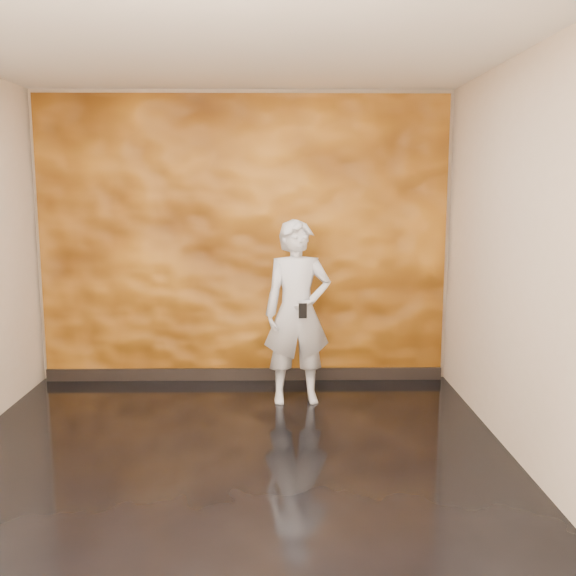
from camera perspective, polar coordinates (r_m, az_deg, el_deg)
name	(u,v)px	position (r m, az deg, el deg)	size (l,w,h in m)	color
room	(228,262)	(4.26, -5.38, 2.31)	(4.02, 4.02, 2.81)	black
feature_wall	(243,241)	(6.21, -3.98, 4.21)	(3.90, 0.06, 2.75)	orange
baseboard	(245,374)	(6.42, -3.87, -7.65)	(3.90, 0.04, 0.12)	black
man	(297,312)	(5.61, 0.84, -2.18)	(0.59, 0.39, 1.61)	#A7ADB9
phone	(303,311)	(5.36, 1.32, -2.03)	(0.07, 0.01, 0.13)	black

